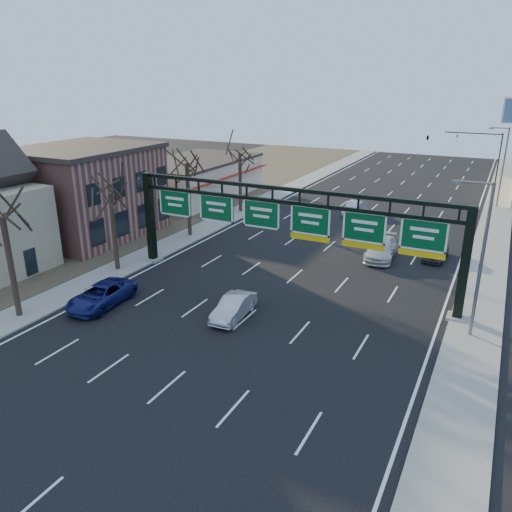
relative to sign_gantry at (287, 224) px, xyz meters
The scene contains 19 objects.
ground 9.24m from the sign_gantry, 91.15° to the right, with size 160.00×160.00×0.00m, color black.
sidewalk_left 18.24m from the sign_gantry, 137.20° to the left, with size 3.00×120.00×0.12m, color gray.
sidewalk_right 18.02m from the sign_gantry, 43.51° to the left, with size 3.00×120.00×0.12m, color gray.
dirt_strip_left 28.25m from the sign_gantry, 154.50° to the left, with size 21.00×120.00×0.06m, color #473D2B.
lane_markings 12.86m from the sign_gantry, 90.76° to the left, with size 21.60×120.00×0.01m, color white.
sign_gantry is the anchor object (origin of this frame).
brick_block 21.87m from the sign_gantry, behind, with size 10.40×12.40×8.30m.
cream_strip 30.24m from the sign_gantry, 135.86° to the left, with size 10.90×18.40×4.70m.
tree_gantry 13.53m from the sign_gantry, 166.97° to the right, with size 3.60×3.60×8.48m.
tree_mid 15.08m from the sign_gantry, 151.63° to the left, with size 3.60×3.60×9.24m.
tree_far 21.57m from the sign_gantry, 127.32° to the left, with size 3.60×3.60×8.86m.
streetlight_near 12.48m from the sign_gantry, ahead, with size 2.15×0.22×9.00m.
streetlight_far 34.29m from the sign_gantry, 68.96° to the left, with size 2.15×0.22×9.00m.
traffic_signal_mast 47.33m from the sign_gantry, 83.29° to the left, with size 10.16×0.54×7.00m.
car_blue_suv 13.28m from the sign_gantry, 138.39° to the right, with size 2.38×5.16×1.44m, color navy.
car_silver_sedan 7.27m from the sign_gantry, 98.73° to the right, with size 1.44×4.14×1.37m, color #B4B3B8.
car_white_wagon 10.84m from the sign_gantry, 63.05° to the left, with size 2.19×5.39×1.56m, color silver.
car_grey_far 14.46m from the sign_gantry, 51.32° to the left, with size 1.66×4.11×1.40m, color #3A3D3F.
car_silver_distant 22.28m from the sign_gantry, 93.66° to the left, with size 1.45×4.17×1.37m, color #AEADB2.
Camera 1 is at (13.12, -22.42, 14.08)m, focal length 35.00 mm.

